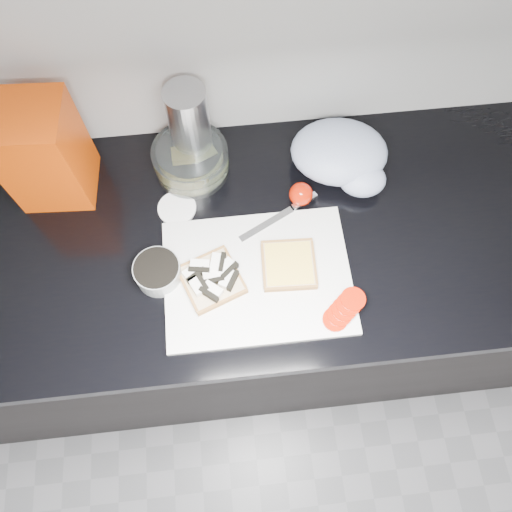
{
  "coord_description": "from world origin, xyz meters",
  "views": [
    {
      "loc": [
        -0.01,
        0.69,
        1.91
      ],
      "look_at": [
        0.04,
        1.12,
        0.95
      ],
      "focal_mm": 35.0,
      "sensor_mm": 36.0,
      "label": 1
    }
  ],
  "objects_px": {
    "cutting_board": "(257,277)",
    "glass_bowl": "(191,160)",
    "bread_bag": "(43,153)",
    "steel_canister": "(190,127)"
  },
  "relations": [
    {
      "from": "glass_bowl",
      "to": "steel_canister",
      "type": "distance_m",
      "value": 0.08
    },
    {
      "from": "glass_bowl",
      "to": "steel_canister",
      "type": "xyz_separation_m",
      "value": [
        0.01,
        0.04,
        0.07
      ]
    },
    {
      "from": "steel_canister",
      "to": "glass_bowl",
      "type": "bearing_deg",
      "value": -102.76
    },
    {
      "from": "cutting_board",
      "to": "glass_bowl",
      "type": "height_order",
      "value": "glass_bowl"
    },
    {
      "from": "cutting_board",
      "to": "bread_bag",
      "type": "distance_m",
      "value": 0.53
    },
    {
      "from": "cutting_board",
      "to": "bread_bag",
      "type": "relative_size",
      "value": 1.6
    },
    {
      "from": "steel_canister",
      "to": "bread_bag",
      "type": "bearing_deg",
      "value": -171.22
    },
    {
      "from": "cutting_board",
      "to": "glass_bowl",
      "type": "bearing_deg",
      "value": 112.68
    },
    {
      "from": "glass_bowl",
      "to": "bread_bag",
      "type": "distance_m",
      "value": 0.32
    },
    {
      "from": "cutting_board",
      "to": "steel_canister",
      "type": "height_order",
      "value": "steel_canister"
    }
  ]
}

